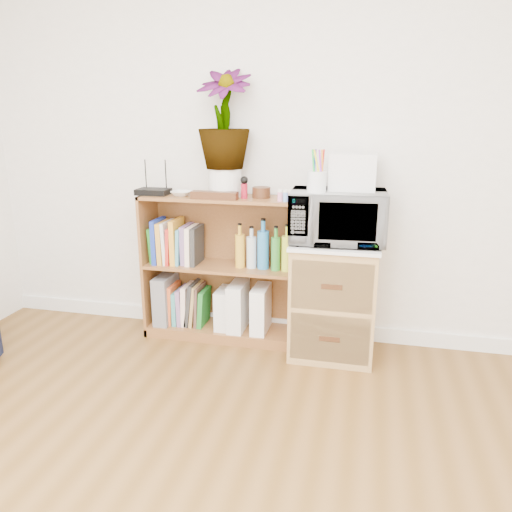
% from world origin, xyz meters
% --- Properties ---
extents(skirting_board, '(4.00, 0.02, 0.10)m').
position_xyz_m(skirting_board, '(0.00, 2.24, 0.05)').
color(skirting_board, white).
rests_on(skirting_board, ground).
extents(bookshelf, '(1.00, 0.30, 0.95)m').
position_xyz_m(bookshelf, '(-0.35, 2.10, 0.47)').
color(bookshelf, brown).
rests_on(bookshelf, ground).
extents(wicker_unit, '(0.50, 0.45, 0.70)m').
position_xyz_m(wicker_unit, '(0.40, 2.02, 0.35)').
color(wicker_unit, '#9E7542').
rests_on(wicker_unit, ground).
extents(microwave, '(0.57, 0.40, 0.30)m').
position_xyz_m(microwave, '(0.40, 2.02, 0.87)').
color(microwave, white).
rests_on(microwave, wicker_unit).
extents(pen_cup, '(0.11, 0.11, 0.12)m').
position_xyz_m(pen_cup, '(0.28, 1.93, 1.08)').
color(pen_cup, silver).
rests_on(pen_cup, microwave).
extents(small_appliance, '(0.26, 0.22, 0.21)m').
position_xyz_m(small_appliance, '(0.47, 2.08, 1.13)').
color(small_appliance, silver).
rests_on(small_appliance, microwave).
extents(router, '(0.21, 0.14, 0.04)m').
position_xyz_m(router, '(-0.78, 2.08, 0.97)').
color(router, black).
rests_on(router, bookshelf).
extents(white_bowl, '(0.13, 0.13, 0.03)m').
position_xyz_m(white_bowl, '(-0.59, 2.07, 0.97)').
color(white_bowl, silver).
rests_on(white_bowl, bookshelf).
extents(plant_pot, '(0.21, 0.21, 0.17)m').
position_xyz_m(plant_pot, '(-0.31, 2.12, 1.04)').
color(plant_pot, white).
rests_on(plant_pot, bookshelf).
extents(potted_plant, '(0.33, 0.33, 0.59)m').
position_xyz_m(potted_plant, '(-0.31, 2.12, 1.42)').
color(potted_plant, '#327E38').
rests_on(potted_plant, plant_pot).
extents(trinket_box, '(0.29, 0.07, 0.05)m').
position_xyz_m(trinket_box, '(-0.35, 2.00, 0.97)').
color(trinket_box, '#3C2210').
rests_on(trinket_box, bookshelf).
extents(kokeshi_doll, '(0.04, 0.04, 0.09)m').
position_xyz_m(kokeshi_doll, '(-0.17, 2.06, 1.00)').
color(kokeshi_doll, maroon).
rests_on(kokeshi_doll, bookshelf).
extents(wooden_bowl, '(0.11, 0.11, 0.07)m').
position_xyz_m(wooden_bowl, '(-0.08, 2.11, 0.98)').
color(wooden_bowl, '#3D2510').
rests_on(wooden_bowl, bookshelf).
extents(paint_jars, '(0.11, 0.04, 0.06)m').
position_xyz_m(paint_jars, '(0.09, 2.01, 0.98)').
color(paint_jars, pink).
rests_on(paint_jars, bookshelf).
extents(file_box, '(0.10, 0.26, 0.33)m').
position_xyz_m(file_box, '(-0.74, 2.10, 0.23)').
color(file_box, slate).
rests_on(file_box, bookshelf).
extents(magazine_holder_left, '(0.08, 0.21, 0.27)m').
position_xyz_m(magazine_holder_left, '(-0.32, 2.09, 0.20)').
color(magazine_holder_left, silver).
rests_on(magazine_holder_left, bookshelf).
extents(magazine_holder_mid, '(0.10, 0.25, 0.32)m').
position_xyz_m(magazine_holder_mid, '(-0.23, 2.09, 0.23)').
color(magazine_holder_mid, white).
rests_on(magazine_holder_mid, bookshelf).
extents(magazine_holder_right, '(0.10, 0.24, 0.30)m').
position_xyz_m(magazine_holder_right, '(-0.07, 2.09, 0.22)').
color(magazine_holder_right, white).
rests_on(magazine_holder_right, bookshelf).
extents(cookbooks, '(0.33, 0.20, 0.29)m').
position_xyz_m(cookbooks, '(-0.65, 2.10, 0.63)').
color(cookbooks, '#207920').
rests_on(cookbooks, bookshelf).
extents(liquor_bottles, '(0.45, 0.07, 0.32)m').
position_xyz_m(liquor_bottles, '(-0.00, 2.10, 0.65)').
color(liquor_bottles, gold).
rests_on(liquor_bottles, bookshelf).
extents(lower_books, '(0.26, 0.19, 0.30)m').
position_xyz_m(lower_books, '(-0.58, 2.10, 0.20)').
color(lower_books, orange).
rests_on(lower_books, bookshelf).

